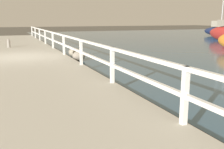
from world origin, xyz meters
TOP-DOWN VIEW (x-y plane):
  - ground_plane at (0.00, 0.00)m, footprint 120.00×120.00m
  - dock_walkway at (0.00, 0.00)m, footprint 4.66×36.00m
  - railing at (2.23, -0.00)m, footprint 0.10×32.50m
  - boulder_upstream at (3.01, 1.01)m, footprint 0.62×0.56m
  - boulder_mid_strip at (2.81, -0.70)m, footprint 0.64×0.57m
  - boulder_water_edge at (2.95, 0.74)m, footprint 0.60×0.54m
  - mooring_bollard at (-0.30, 4.79)m, footprint 0.20×0.20m
  - sailboat_navy at (23.32, 11.04)m, footprint 1.40×5.26m

SIDE VIEW (x-z plane):
  - ground_plane at x=0.00m, z-range 0.00..0.00m
  - dock_walkway at x=0.00m, z-range 0.00..0.24m
  - boulder_water_edge at x=2.95m, z-range 0.00..0.45m
  - boulder_upstream at x=3.01m, z-range 0.00..0.47m
  - boulder_mid_strip at x=2.81m, z-range 0.00..0.48m
  - mooring_bollard at x=-0.30m, z-range 0.24..0.78m
  - sailboat_navy at x=23.32m, z-range -2.83..4.30m
  - railing at x=2.23m, z-range 0.43..1.45m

